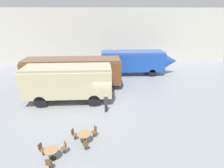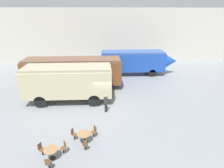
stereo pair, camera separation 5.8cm
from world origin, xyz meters
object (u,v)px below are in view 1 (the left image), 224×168
visitor_person (106,103)px  passenger_coach_wooden (73,71)px  streamlined_locomotive (138,61)px  cafe_table_mid (51,152)px  passenger_coach_vintage (68,81)px  cafe_chair_0 (86,144)px  cafe_table_near (85,135)px

visitor_person → passenger_coach_wooden: bearing=122.2°
streamlined_locomotive → passenger_coach_wooden: bearing=-152.4°
streamlined_locomotive → cafe_table_mid: (-8.06, -15.48, -1.37)m
passenger_coach_vintage → passenger_coach_wooden: bearing=91.3°
streamlined_locomotive → visitor_person: streamlined_locomotive is taller
passenger_coach_vintage → visitor_person: size_ratio=5.01×
streamlined_locomotive → cafe_chair_0: streamlined_locomotive is taller
cafe_table_near → cafe_table_mid: (-1.83, -1.41, 0.01)m
streamlined_locomotive → cafe_table_near: (-6.23, -14.07, -1.38)m
visitor_person → streamlined_locomotive: bearing=65.2°
passenger_coach_vintage → visitor_person: passenger_coach_vintage is taller
streamlined_locomotive → passenger_coach_wooden: 9.43m
cafe_table_near → cafe_chair_0: 0.83m
cafe_table_mid → cafe_chair_0: bearing=16.7°
passenger_coach_vintage → cafe_chair_0: (2.18, -7.07, -1.63)m
streamlined_locomotive → cafe_table_near: bearing=-113.9°
streamlined_locomotive → cafe_table_near: streamlined_locomotive is taller
cafe_table_near → passenger_coach_vintage: bearing=108.1°
streamlined_locomotive → cafe_table_mid: bearing=-117.5°
streamlined_locomotive → passenger_coach_vintage: bearing=-136.6°
passenger_coach_vintage → cafe_chair_0: 7.57m
streamlined_locomotive → passenger_coach_vintage: (-8.28, -7.82, 0.19)m
streamlined_locomotive → visitor_person: 11.25m
passenger_coach_wooden → cafe_table_mid: bearing=-88.5°
streamlined_locomotive → passenger_coach_vintage: passenger_coach_vintage is taller
visitor_person → cafe_table_mid: bearing=-122.3°
cafe_table_mid → visitor_person: (3.36, 5.31, 0.32)m
passenger_coach_wooden → visitor_person: size_ratio=6.61×
streamlined_locomotive → cafe_chair_0: 16.15m
streamlined_locomotive → cafe_chair_0: size_ratio=12.27×
cafe_chair_0 → visitor_person: visitor_person is taller
cafe_table_mid → passenger_coach_vintage: bearing=91.6°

